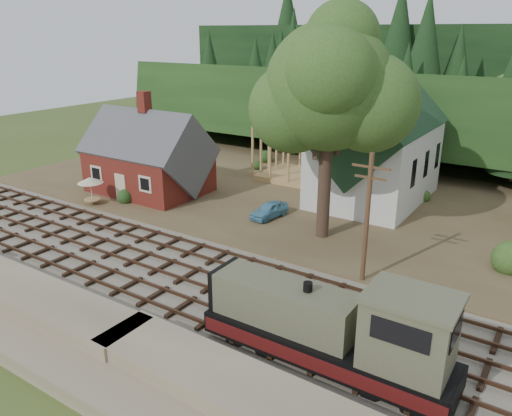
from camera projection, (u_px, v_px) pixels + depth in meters
The scene contains 16 objects.
ground at pixel (215, 288), 29.23m from camera, with size 140.00×140.00×0.00m, color #384C1E.
embankment at pixel (100, 365), 22.54m from camera, with size 64.00×5.00×1.60m, color #7F7259.
railroad_bed at pixel (215, 287), 29.21m from camera, with size 64.00×11.00×0.16m, color #726B5B.
village_flat at pixel (342, 202), 43.35m from camera, with size 64.00×26.00×0.30m, color brown.
hillside at pixel (421, 151), 62.30m from camera, with size 70.00×28.00×8.00m, color #1E3F19.
ridge at pixel (452, 131), 74.89m from camera, with size 80.00×20.00×12.00m, color black.
depot at pixel (148, 160), 45.08m from camera, with size 10.80×7.41×9.00m.
church at pixel (376, 145), 41.95m from camera, with size 8.40×15.17×13.00m.
timber_frame at pixel (304, 150), 48.55m from camera, with size 8.20×6.20×6.99m.
lattice_tower at pixel (334, 74), 51.00m from camera, with size 3.20×3.20×12.12m.
big_tree at pixel (332, 96), 32.61m from camera, with size 10.90×8.40×14.70m.
telegraph_pole_near at pixel (367, 218), 28.28m from camera, with size 2.20×0.28×8.00m.
locomotive at pixel (335, 330), 21.58m from camera, with size 11.26×2.82×4.53m.
car_blue at pixel (269, 210), 39.30m from camera, with size 1.46×3.63×1.24m, color #5DA5C8.
car_green at pixel (119, 173), 49.51m from camera, with size 1.33×3.82×1.26m, color #7CA06F.
patio_set at pixel (90, 181), 41.76m from camera, with size 2.14×2.14×2.38m.
Camera 1 is at (16.24, -20.37, 14.28)m, focal length 35.00 mm.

